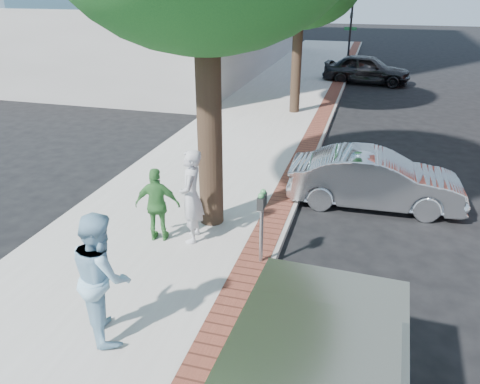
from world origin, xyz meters
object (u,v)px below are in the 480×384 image
(parking_meter, at_px, (262,212))
(person_gray, at_px, (191,196))
(person_officer, at_px, (102,276))
(sedan_silver, at_px, (375,180))
(bg_car, at_px, (367,69))
(person_green, at_px, (158,205))

(parking_meter, height_order, person_gray, person_gray)
(person_officer, xyz_separation_m, sedan_silver, (3.76, 6.01, -0.48))
(person_gray, relative_size, bg_car, 0.43)
(sedan_silver, height_order, bg_car, bg_car)
(person_green, bearing_deg, sedan_silver, -154.31)
(parking_meter, relative_size, bg_car, 0.33)
(person_gray, height_order, person_green, person_gray)
(parking_meter, bearing_deg, person_officer, -124.90)
(sedan_silver, bearing_deg, person_gray, 128.27)
(person_officer, height_order, bg_car, person_officer)
(person_officer, bearing_deg, sedan_silver, -73.19)
(person_officer, bearing_deg, person_green, -32.00)
(parking_meter, height_order, person_green, person_green)
(person_green, bearing_deg, person_officer, 87.51)
(person_gray, bearing_deg, person_officer, -15.25)
(parking_meter, xyz_separation_m, person_officer, (-1.77, -2.53, -0.05))
(person_gray, height_order, bg_car, person_gray)
(person_green, bearing_deg, bg_car, -112.14)
(parking_meter, relative_size, sedan_silver, 0.36)
(parking_meter, distance_m, sedan_silver, 4.04)
(person_green, bearing_deg, person_gray, -177.15)
(parking_meter, bearing_deg, person_green, 173.17)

